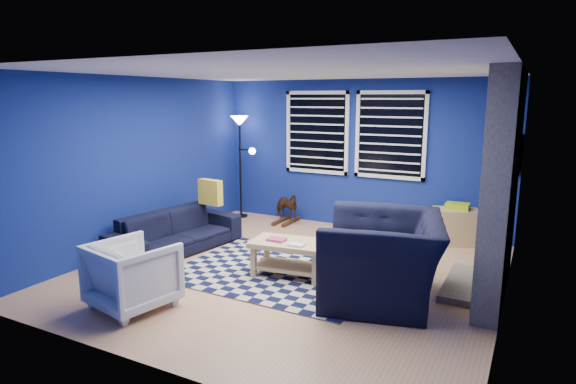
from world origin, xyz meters
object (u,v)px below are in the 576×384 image
at_px(armchair_big, 382,258).
at_px(coffee_table, 290,251).
at_px(cabinet, 456,226).
at_px(rocking_horse, 286,206).
at_px(sofa, 176,232).
at_px(armchair_bent, 133,275).
at_px(tv, 517,157).
at_px(floor_lamp, 241,135).

relative_size(armchair_big, coffee_table, 1.44).
height_order(armchair_big, cabinet, armchair_big).
bearing_deg(armchair_big, rocking_horse, -148.47).
bearing_deg(coffee_table, sofa, 176.28).
bearing_deg(sofa, cabinet, -49.08).
distance_m(armchair_bent, coffee_table, 1.89).
xyz_separation_m(armchair_big, armchair_bent, (-2.27, -1.45, -0.11)).
relative_size(tv, armchair_big, 0.70).
bearing_deg(rocking_horse, armchair_big, -116.91).
distance_m(armchair_bent, cabinet, 4.77).
bearing_deg(armchair_bent, tv, -120.89).
bearing_deg(armchair_bent, rocking_horse, -75.08).
bearing_deg(armchair_big, floor_lamp, -139.58).
distance_m(cabinet, floor_lamp, 4.01).
distance_m(sofa, rocking_horse, 2.25).
height_order(sofa, rocking_horse, sofa).
height_order(tv, floor_lamp, floor_lamp).
bearing_deg(cabinet, armchair_big, -120.78).
height_order(rocking_horse, coffee_table, rocking_horse).
bearing_deg(armchair_bent, sofa, -50.94).
distance_m(rocking_horse, floor_lamp, 1.54).
height_order(armchair_bent, cabinet, armchair_bent).
distance_m(armchair_big, armchair_bent, 2.69).
bearing_deg(cabinet, armchair_bent, -145.57).
height_order(armchair_big, coffee_table, armchair_big).
relative_size(sofa, floor_lamp, 1.06).
distance_m(tv, cabinet, 1.38).
xyz_separation_m(rocking_horse, coffee_table, (1.25, -2.27, 0.01)).
distance_m(armchair_bent, rocking_horse, 3.85).
distance_m(armchair_big, rocking_horse, 3.44).
xyz_separation_m(tv, armchair_big, (-1.17, -2.25, -0.93)).
bearing_deg(cabinet, rocking_horse, 160.67).
xyz_separation_m(sofa, coffee_table, (1.92, -0.12, 0.04)).
distance_m(tv, floor_lamp, 4.58).
distance_m(coffee_table, cabinet, 2.88).
distance_m(armchair_big, coffee_table, 1.23).
bearing_deg(tv, cabinet, 161.83).
bearing_deg(sofa, rocking_horse, -8.89).
bearing_deg(rocking_horse, armchair_bent, -159.84).
xyz_separation_m(armchair_big, cabinet, (0.41, 2.50, -0.19)).
bearing_deg(rocking_horse, tv, -75.02).
bearing_deg(sofa, armchair_big, -85.98).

